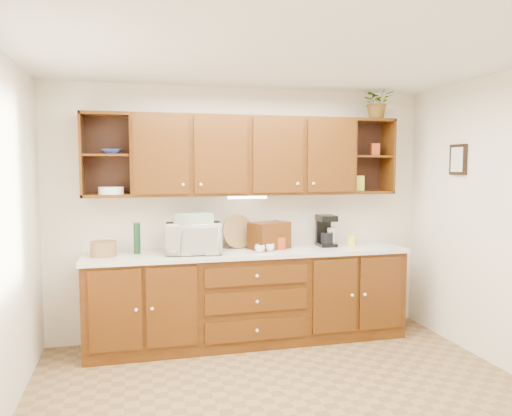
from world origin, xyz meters
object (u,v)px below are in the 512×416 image
coffee_maker (326,231)px  potted_plant (378,102)px  microwave (194,238)px  bread_box (269,235)px

coffee_maker → potted_plant: (0.58, 0.00, 1.37)m
microwave → bread_box: 0.79m
potted_plant → coffee_maker: bearing=-179.7°
microwave → coffee_maker: size_ratio=1.61×
microwave → coffee_maker: coffee_maker is taller
microwave → bread_box: (0.79, 0.09, -0.01)m
potted_plant → microwave: bearing=-176.4°
microwave → coffee_maker: (1.42, 0.12, 0.01)m
bread_box → microwave: bearing=162.5°
coffee_maker → microwave: bearing=-173.0°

